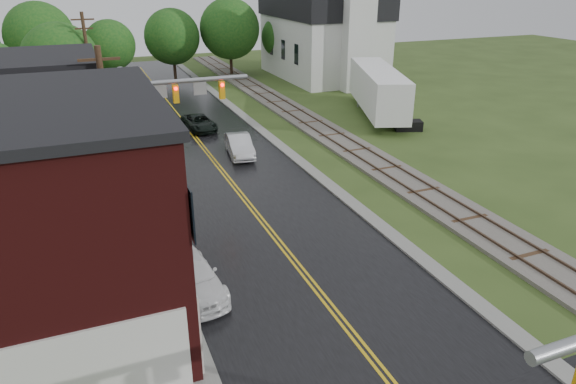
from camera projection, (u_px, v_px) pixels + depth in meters
main_road at (214, 161)px, 35.17m from camera, size 10.00×90.00×0.02m
curb_right at (264, 133)px, 41.29m from camera, size 0.80×70.00×0.12m
sidewalk_left at (129, 203)px, 28.78m from camera, size 2.40×50.00×0.12m
yellow_house at (24, 155)px, 26.71m from camera, size 8.00×7.00×6.40m
darkred_building at (52, 127)px, 35.11m from camera, size 7.00×6.00×4.40m
church at (327, 28)px, 59.95m from camera, size 10.40×18.40×20.00m
railroad at (316, 126)px, 42.83m from camera, size 3.20×80.00×0.30m
traffic_signal_far at (163, 104)px, 29.45m from camera, size 7.34×0.43×7.20m
utility_pole_b at (110, 139)px, 24.15m from camera, size 1.80×0.28×9.00m
utility_pole_c at (89, 66)px, 42.88m from camera, size 1.80×0.28×9.00m
tree_left_e at (63, 63)px, 43.75m from camera, size 6.40×6.40×8.16m
suv_dark at (199, 123)px, 41.83m from camera, size 2.46×4.60×1.23m
sedan_silver at (239, 146)px, 35.94m from camera, size 2.07×4.59×1.46m
pickup_white at (189, 275)px, 20.68m from camera, size 2.56×5.16×1.44m
semi_trailer at (378, 89)px, 45.29m from camera, size 7.26×13.55×4.14m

